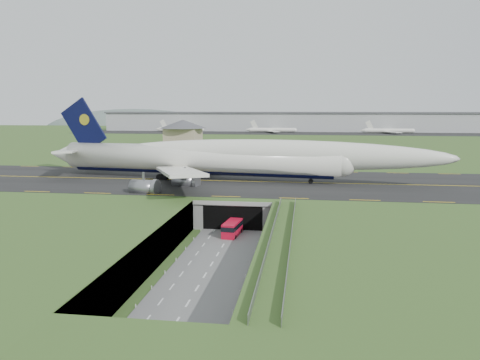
# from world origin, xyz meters

# --- Properties ---
(ground) EXTENTS (900.00, 900.00, 0.00)m
(ground) POSITION_xyz_m (0.00, 0.00, 0.00)
(ground) COLOR #3A5522
(ground) RESTS_ON ground
(airfield_deck) EXTENTS (800.00, 800.00, 6.00)m
(airfield_deck) POSITION_xyz_m (0.00, 0.00, 3.00)
(airfield_deck) COLOR gray
(airfield_deck) RESTS_ON ground
(trench_road) EXTENTS (12.00, 75.00, 0.20)m
(trench_road) POSITION_xyz_m (0.00, -7.50, 0.10)
(trench_road) COLOR slate
(trench_road) RESTS_ON ground
(taxiway) EXTENTS (800.00, 44.00, 0.18)m
(taxiway) POSITION_xyz_m (0.00, 33.00, 6.09)
(taxiway) COLOR black
(taxiway) RESTS_ON airfield_deck
(tunnel_portal) EXTENTS (17.00, 22.30, 6.00)m
(tunnel_portal) POSITION_xyz_m (0.00, 16.71, 3.33)
(tunnel_portal) COLOR gray
(tunnel_portal) RESTS_ON ground
(guideway) EXTENTS (3.00, 53.00, 7.05)m
(guideway) POSITION_xyz_m (11.00, -19.11, 5.32)
(guideway) COLOR #A8A8A3
(guideway) RESTS_ON ground
(jumbo_jet) EXTENTS (105.47, 65.39, 21.81)m
(jumbo_jet) POSITION_xyz_m (-5.82, 33.98, 11.89)
(jumbo_jet) COLOR white
(jumbo_jet) RESTS_ON ground
(shuttle_tram) EXTENTS (3.27, 7.00, 2.78)m
(shuttle_tram) POSITION_xyz_m (0.56, 4.06, 1.54)
(shuttle_tram) COLOR red
(shuttle_tram) RESTS_ON ground
(service_building) EXTENTS (24.14, 24.14, 12.74)m
(service_building) POSITION_xyz_m (-46.78, 147.02, 13.55)
(service_building) COLOR tan
(service_building) RESTS_ON ground
(cargo_terminal) EXTENTS (320.00, 67.00, 15.60)m
(cargo_terminal) POSITION_xyz_m (-0.06, 299.41, 13.96)
(cargo_terminal) COLOR #B2B2B2
(cargo_terminal) RESTS_ON ground
(distant_hills) EXTENTS (700.00, 91.00, 60.00)m
(distant_hills) POSITION_xyz_m (64.38, 430.00, -4.00)
(distant_hills) COLOR slate
(distant_hills) RESTS_ON ground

